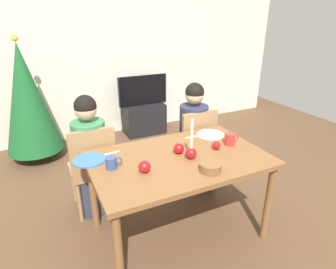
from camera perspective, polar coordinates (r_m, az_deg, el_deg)
ground_plane at (r=2.69m, az=1.95°, el=-18.86°), size 7.68×7.68×0.00m
back_wall at (r=4.50m, az=-13.96°, el=16.03°), size 6.40×0.10×2.60m
dining_table at (r=2.30m, az=2.18°, el=-6.42°), size 1.40×0.90×0.75m
chair_left at (r=2.73m, az=-14.95°, el=-5.99°), size 0.40×0.40×0.90m
chair_right at (r=3.07m, az=5.33°, el=-1.84°), size 0.40×0.40×0.90m
person_left_child at (r=2.73m, az=-15.22°, el=-4.63°), size 0.30×0.30×1.17m
person_right_child at (r=3.07m, az=5.07°, el=-0.64°), size 0.30×0.30×1.17m
tv_stand at (r=4.62m, az=-4.89°, el=3.21°), size 0.64×0.40×0.48m
tv at (r=4.48m, az=-5.10°, el=8.88°), size 0.79×0.05×0.46m
christmas_tree at (r=3.97m, az=-26.59°, el=6.41°), size 0.70×0.70×1.59m
candle_centerpiece at (r=2.22m, az=4.70°, el=-3.28°), size 0.09×0.09×0.33m
plate_left at (r=2.29m, az=-15.61°, el=-4.94°), size 0.26×0.26×0.01m
plate_right at (r=2.69m, az=8.57°, el=-0.01°), size 0.25×0.25×0.01m
mug_left at (r=2.13m, az=-11.32°, el=-5.60°), size 0.13×0.08×0.09m
mug_right at (r=2.52m, az=12.44°, el=-0.90°), size 0.13×0.09×0.10m
fork_left at (r=2.36m, az=-11.78°, el=-3.79°), size 0.18×0.03×0.01m
fork_right at (r=2.63m, az=5.20°, el=-0.44°), size 0.18×0.03×0.01m
bowl_walnuts at (r=2.08m, az=8.57°, el=-6.56°), size 0.16×0.16×0.06m
apple_near_candle at (r=2.41m, az=9.74°, el=-2.15°), size 0.07×0.07×0.07m
apple_by_left_plate at (r=2.30m, az=2.20°, el=-2.84°), size 0.09×0.09×0.09m
apple_by_right_mug at (r=2.04m, az=-4.77°, el=-6.49°), size 0.09×0.09×0.09m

